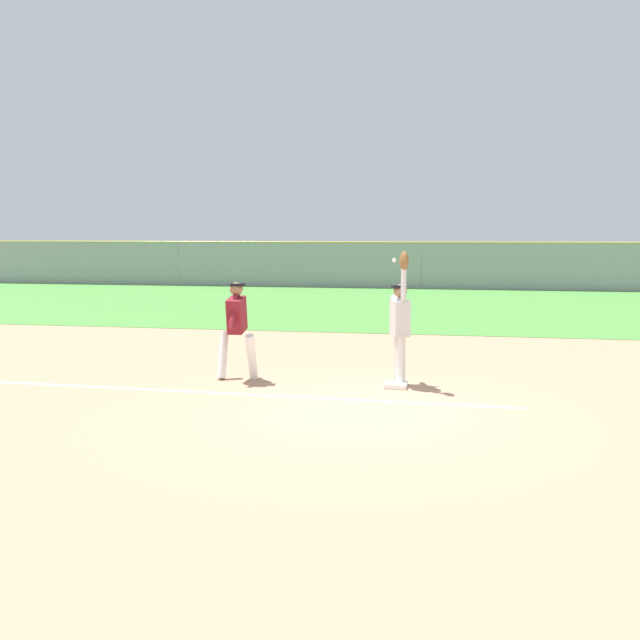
{
  "coord_description": "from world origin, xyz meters",
  "views": [
    {
      "loc": [
        1.18,
        -9.92,
        2.57
      ],
      "look_at": [
        -1.01,
        2.23,
        1.05
      ],
      "focal_mm": 39.7,
      "sensor_mm": 36.0,
      "label": 1
    }
  ],
  "objects_px": {
    "runner": "(237,324)",
    "parked_car_blue": "(410,270)",
    "fielder": "(400,320)",
    "parked_car_black": "(535,272)",
    "parked_car_red": "(304,269)",
    "first_base": "(396,385)",
    "baseball": "(394,260)"
  },
  "relations": [
    {
      "from": "runner",
      "to": "parked_car_blue",
      "type": "height_order",
      "value": "runner"
    },
    {
      "from": "fielder",
      "to": "parked_car_black",
      "type": "xyz_separation_m",
      "value": [
        5.05,
        24.36,
        -0.45
      ]
    },
    {
      "from": "parked_car_blue",
      "to": "parked_car_black",
      "type": "distance_m",
      "value": 6.19
    },
    {
      "from": "fielder",
      "to": "parked_car_red",
      "type": "bearing_deg",
      "value": -92.49
    },
    {
      "from": "runner",
      "to": "fielder",
      "type": "bearing_deg",
      "value": -0.71
    },
    {
      "from": "first_base",
      "to": "fielder",
      "type": "distance_m",
      "value": 1.1
    },
    {
      "from": "runner",
      "to": "parked_car_black",
      "type": "relative_size",
      "value": 0.38
    },
    {
      "from": "first_base",
      "to": "fielder",
      "type": "relative_size",
      "value": 0.17
    },
    {
      "from": "parked_car_red",
      "to": "runner",
      "type": "bearing_deg",
      "value": -75.5
    },
    {
      "from": "runner",
      "to": "parked_car_black",
      "type": "xyz_separation_m",
      "value": [
        7.89,
        24.42,
        -0.32
      ]
    },
    {
      "from": "fielder",
      "to": "baseball",
      "type": "relative_size",
      "value": 30.81
    },
    {
      "from": "fielder",
      "to": "parked_car_blue",
      "type": "distance_m",
      "value": 24.64
    },
    {
      "from": "first_base",
      "to": "parked_car_black",
      "type": "distance_m",
      "value": 25.1
    },
    {
      "from": "first_base",
      "to": "parked_car_red",
      "type": "height_order",
      "value": "parked_car_red"
    },
    {
      "from": "runner",
      "to": "baseball",
      "type": "relative_size",
      "value": 23.24
    },
    {
      "from": "first_base",
      "to": "fielder",
      "type": "bearing_deg",
      "value": 77.33
    },
    {
      "from": "first_base",
      "to": "parked_car_black",
      "type": "bearing_deg",
      "value": 78.28
    },
    {
      "from": "parked_car_red",
      "to": "parked_car_black",
      "type": "distance_m",
      "value": 11.81
    },
    {
      "from": "first_base",
      "to": "fielder",
      "type": "xyz_separation_m",
      "value": [
        0.05,
        0.21,
        1.08
      ]
    },
    {
      "from": "runner",
      "to": "baseball",
      "type": "bearing_deg",
      "value": 7.51
    },
    {
      "from": "first_base",
      "to": "fielder",
      "type": "height_order",
      "value": "fielder"
    },
    {
      "from": "fielder",
      "to": "runner",
      "type": "bearing_deg",
      "value": -16.29
    },
    {
      "from": "runner",
      "to": "parked_car_black",
      "type": "height_order",
      "value": "runner"
    },
    {
      "from": "parked_car_blue",
      "to": "parked_car_black",
      "type": "xyz_separation_m",
      "value": [
        6.18,
        -0.25,
        0.0
      ]
    },
    {
      "from": "fielder",
      "to": "parked_car_black",
      "type": "distance_m",
      "value": 24.88
    },
    {
      "from": "baseball",
      "to": "runner",
      "type": "bearing_deg",
      "value": -170.49
    },
    {
      "from": "baseball",
      "to": "parked_car_red",
      "type": "height_order",
      "value": "baseball"
    },
    {
      "from": "first_base",
      "to": "parked_car_black",
      "type": "xyz_separation_m",
      "value": [
        5.09,
        24.57,
        0.63
      ]
    },
    {
      "from": "first_base",
      "to": "baseball",
      "type": "height_order",
      "value": "baseball"
    },
    {
      "from": "parked_car_black",
      "to": "parked_car_blue",
      "type": "bearing_deg",
      "value": -176.75
    },
    {
      "from": "first_base",
      "to": "parked_car_black",
      "type": "height_order",
      "value": "parked_car_black"
    },
    {
      "from": "first_base",
      "to": "parked_car_red",
      "type": "xyz_separation_m",
      "value": [
        -6.7,
        25.22,
        0.63
      ]
    }
  ]
}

